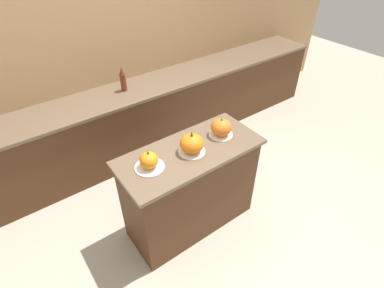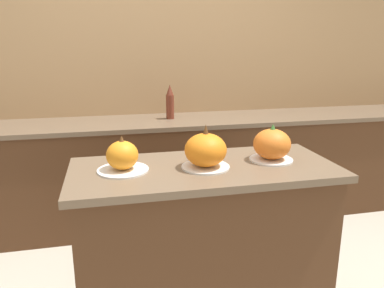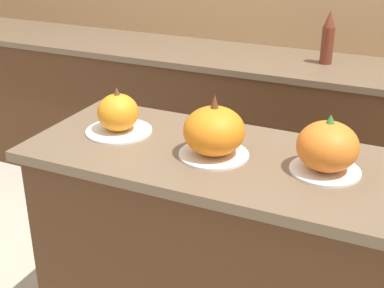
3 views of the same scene
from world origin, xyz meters
TOP-DOWN VIEW (x-y plane):
  - ground_plane at (0.00, 0.00)m, footprint 12.00×12.00m
  - wall_back at (0.00, 1.68)m, footprint 8.00×0.06m
  - kitchen_island at (0.00, 0.00)m, footprint 1.27×0.56m
  - back_counter at (0.00, 1.35)m, footprint 6.00×0.60m
  - pumpkin_cake_left at (-0.38, 0.02)m, footprint 0.24×0.24m
  - pumpkin_cake_center at (-0.00, -0.02)m, footprint 0.23×0.23m
  - pumpkin_cake_right at (0.35, 0.02)m, footprint 0.22×0.22m
  - bottle_tall at (0.07, 1.39)m, footprint 0.07×0.07m

SIDE VIEW (x-z plane):
  - ground_plane at x=0.00m, z-range 0.00..0.00m
  - back_counter at x=0.00m, z-range 0.00..0.90m
  - kitchen_island at x=0.00m, z-range 0.00..0.94m
  - pumpkin_cake_left at x=-0.38m, z-range 0.92..1.08m
  - pumpkin_cake_right at x=0.35m, z-range 0.92..1.11m
  - pumpkin_cake_center at x=0.00m, z-range 0.91..1.12m
  - bottle_tall at x=0.07m, z-range 0.89..1.17m
  - wall_back at x=0.00m, z-range 0.00..2.50m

